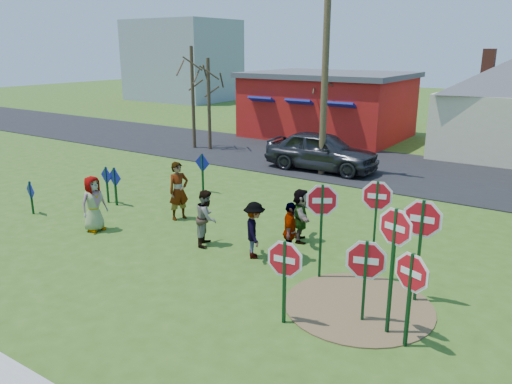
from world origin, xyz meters
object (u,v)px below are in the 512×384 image
at_px(utility_pole, 326,60).
at_px(person_a, 94,204).
at_px(stop_sign_b, 376,206).
at_px(stop_sign_a, 285,265).
at_px(stop_sign_c, 394,243).
at_px(person_b, 179,191).
at_px(stop_sign_d, 422,226).
at_px(suv, 322,151).

bearing_deg(utility_pole, person_a, -104.52).
bearing_deg(stop_sign_b, stop_sign_a, -120.80).
distance_m(person_a, utility_pole, 11.15).
distance_m(stop_sign_c, person_a, 9.44).
height_order(stop_sign_a, person_a, stop_sign_a).
distance_m(person_b, utility_pole, 8.86).
bearing_deg(person_b, stop_sign_b, -76.83).
xyz_separation_m(stop_sign_c, stop_sign_d, (0.06, 1.59, -0.15)).
relative_size(stop_sign_a, utility_pole, 0.21).
bearing_deg(suv, stop_sign_b, -148.69).
bearing_deg(stop_sign_a, person_b, 143.40).
xyz_separation_m(stop_sign_c, person_a, (-9.37, 0.59, -1.05)).
bearing_deg(stop_sign_c, utility_pole, 139.12).
relative_size(stop_sign_b, suv, 0.51).
bearing_deg(stop_sign_d, stop_sign_b, 155.99).
relative_size(stop_sign_d, person_b, 1.31).
bearing_deg(stop_sign_a, stop_sign_c, 16.63).
xyz_separation_m(stop_sign_a, utility_pole, (-4.87, 11.45, 3.60)).
bearing_deg(person_a, utility_pole, -9.95).
bearing_deg(suv, stop_sign_d, -145.14).
relative_size(person_a, suv, 0.34).
xyz_separation_m(stop_sign_b, utility_pole, (-5.65, 8.64, 2.98)).
xyz_separation_m(stop_sign_b, stop_sign_c, (1.11, -2.02, 0.02)).
bearing_deg(stop_sign_a, stop_sign_b, 68.57).
xyz_separation_m(stop_sign_c, utility_pole, (-6.76, 10.66, 2.96)).
distance_m(stop_sign_b, person_b, 6.95).
relative_size(stop_sign_b, stop_sign_c, 0.96).
distance_m(stop_sign_c, utility_pole, 12.97).
xyz_separation_m(stop_sign_b, suv, (-5.98, 9.27, -0.98)).
height_order(stop_sign_d, person_a, stop_sign_d).
height_order(stop_sign_b, stop_sign_c, stop_sign_c).
height_order(stop_sign_d, person_b, stop_sign_d).
xyz_separation_m(stop_sign_a, suv, (-5.21, 12.08, -0.36)).
bearing_deg(suv, person_a, 166.47).
xyz_separation_m(stop_sign_a, stop_sign_d, (1.95, 2.37, 0.48)).
distance_m(stop_sign_b, stop_sign_d, 1.26).
bearing_deg(stop_sign_c, person_a, -166.85).
relative_size(stop_sign_a, stop_sign_b, 0.74).
bearing_deg(stop_sign_a, person_a, 163.61).
height_order(stop_sign_a, suv, stop_sign_a).
height_order(stop_sign_d, suv, stop_sign_d).
height_order(stop_sign_a, utility_pole, utility_pole).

